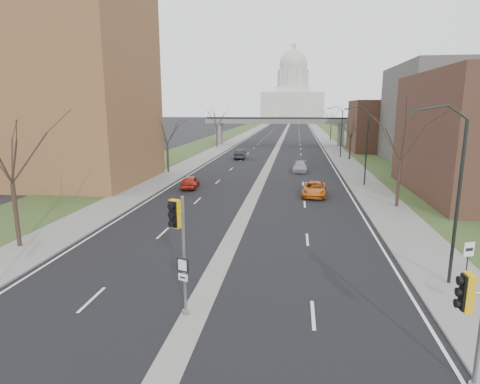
% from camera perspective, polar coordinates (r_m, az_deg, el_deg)
% --- Properties ---
extents(ground, '(700.00, 700.00, 0.00)m').
position_cam_1_polar(ground, '(16.82, -7.69, -19.12)').
color(ground, black).
rests_on(ground, ground).
extents(road_surface, '(20.00, 600.00, 0.01)m').
position_cam_1_polar(road_surface, '(164.11, 6.62, 8.85)').
color(road_surface, black).
rests_on(road_surface, ground).
extents(median_strip, '(1.20, 600.00, 0.02)m').
position_cam_1_polar(median_strip, '(164.11, 6.62, 8.85)').
color(median_strip, gray).
rests_on(median_strip, ground).
extents(sidewalk_right, '(4.00, 600.00, 0.12)m').
position_cam_1_polar(sidewalk_right, '(164.25, 10.86, 8.74)').
color(sidewalk_right, gray).
rests_on(sidewalk_right, ground).
extents(sidewalk_left, '(4.00, 600.00, 0.12)m').
position_cam_1_polar(sidewalk_left, '(164.84, 2.40, 8.95)').
color(sidewalk_left, gray).
rests_on(sidewalk_left, ground).
extents(grass_verge_right, '(8.00, 600.00, 0.10)m').
position_cam_1_polar(grass_verge_right, '(164.65, 12.97, 8.65)').
color(grass_verge_right, '#283B1B').
rests_on(grass_verge_right, ground).
extents(grass_verge_left, '(8.00, 600.00, 0.10)m').
position_cam_1_polar(grass_verge_left, '(165.54, 0.30, 8.97)').
color(grass_verge_left, '#283B1B').
rests_on(grass_verge_left, ground).
extents(apartment_building, '(25.00, 16.00, 22.00)m').
position_cam_1_polar(apartment_building, '(53.22, -27.24, 13.20)').
color(apartment_building, brown).
rests_on(apartment_building, ground).
extents(commercial_block_mid, '(18.00, 22.00, 15.00)m').
position_cam_1_polar(commercial_block_mid, '(70.05, 28.37, 9.60)').
color(commercial_block_mid, '#54514C').
rests_on(commercial_block_mid, ground).
extents(commercial_block_far, '(14.00, 14.00, 10.00)m').
position_cam_1_polar(commercial_block_far, '(85.80, 20.27, 8.78)').
color(commercial_block_far, '#4F3225').
rests_on(commercial_block_far, ground).
extents(pedestrian_bridge, '(34.00, 3.00, 6.45)m').
position_cam_1_polar(pedestrian_bridge, '(94.00, 5.56, 9.57)').
color(pedestrian_bridge, slate).
rests_on(pedestrian_bridge, ground).
extents(capitol, '(48.00, 42.00, 55.75)m').
position_cam_1_polar(capitol, '(334.00, 7.48, 13.56)').
color(capitol, beige).
rests_on(capitol, ground).
extents(streetlight_near, '(2.61, 0.20, 8.70)m').
position_cam_1_polar(streetlight_near, '(21.07, 27.24, 6.02)').
color(streetlight_near, black).
rests_on(streetlight_near, sidewalk_right).
extents(streetlight_mid, '(2.61, 0.20, 8.70)m').
position_cam_1_polar(streetlight_mid, '(46.38, 16.76, 9.35)').
color(streetlight_mid, black).
rests_on(streetlight_mid, sidewalk_right).
extents(streetlight_far, '(2.61, 0.20, 8.70)m').
position_cam_1_polar(streetlight_far, '(72.18, 13.69, 10.27)').
color(streetlight_far, black).
rests_on(streetlight_far, sidewalk_right).
extents(tree_left_a, '(7.20, 7.20, 9.40)m').
position_cam_1_polar(tree_left_a, '(27.80, -30.18, 6.19)').
color(tree_left_a, '#382B21').
rests_on(tree_left_a, sidewalk_left).
extents(tree_left_b, '(6.75, 6.75, 8.81)m').
position_cam_1_polar(tree_left_b, '(54.63, -10.39, 9.21)').
color(tree_left_b, '#382B21').
rests_on(tree_left_b, sidewalk_left).
extents(tree_left_c, '(7.65, 7.65, 9.99)m').
position_cam_1_polar(tree_left_c, '(87.53, -3.34, 10.88)').
color(tree_left_c, '#382B21').
rests_on(tree_left_c, sidewalk_left).
extents(tree_right_a, '(7.20, 7.20, 9.40)m').
position_cam_1_polar(tree_right_a, '(36.98, 22.14, 7.96)').
color(tree_right_a, '#382B21').
rests_on(tree_right_a, sidewalk_right).
extents(tree_right_b, '(6.30, 6.30, 8.22)m').
position_cam_1_polar(tree_right_b, '(69.46, 15.55, 9.18)').
color(tree_right_b, '#382B21').
rests_on(tree_right_b, sidewalk_right).
extents(tree_right_c, '(7.65, 7.65, 9.99)m').
position_cam_1_polar(tree_right_c, '(109.21, 12.89, 10.81)').
color(tree_right_c, '#382B21').
rests_on(tree_right_c, sidewalk_right).
extents(signal_pole_median, '(0.73, 0.86, 5.16)m').
position_cam_1_polar(signal_pole_median, '(16.38, -8.65, -6.18)').
color(signal_pole_median, gray).
rests_on(signal_pole_median, ground).
extents(speed_limit_sign, '(0.51, 0.22, 2.51)m').
position_cam_1_polar(speed_limit_sign, '(21.44, 29.66, -8.19)').
color(speed_limit_sign, black).
rests_on(speed_limit_sign, sidewalk_right).
extents(car_left_near, '(1.99, 4.23, 1.40)m').
position_cam_1_polar(car_left_near, '(44.01, -7.09, 1.45)').
color(car_left_near, '#AB2113').
rests_on(car_left_near, ground).
extents(car_left_far, '(1.93, 4.84, 1.56)m').
position_cam_1_polar(car_left_far, '(68.91, 0.01, 5.39)').
color(car_left_far, black).
rests_on(car_left_far, ground).
extents(car_right_near, '(2.67, 5.15, 1.39)m').
position_cam_1_polar(car_right_near, '(40.52, 10.53, 0.42)').
color(car_right_near, '#CB6215').
rests_on(car_right_near, ground).
extents(car_right_mid, '(2.06, 4.67, 1.33)m').
position_cam_1_polar(car_right_mid, '(55.56, 8.54, 3.55)').
color(car_right_mid, '#929198').
rests_on(car_right_mid, ground).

